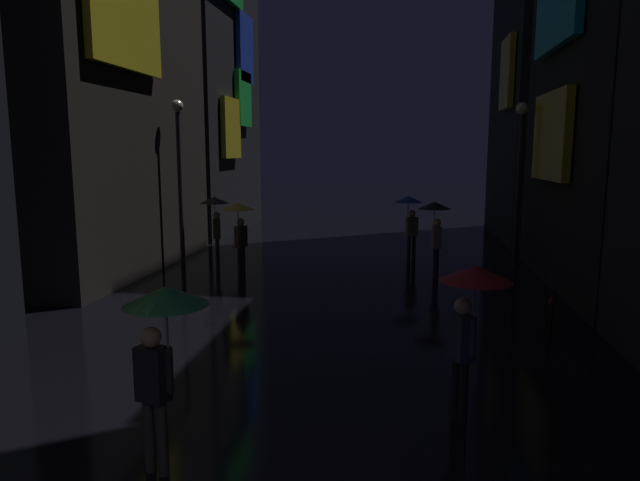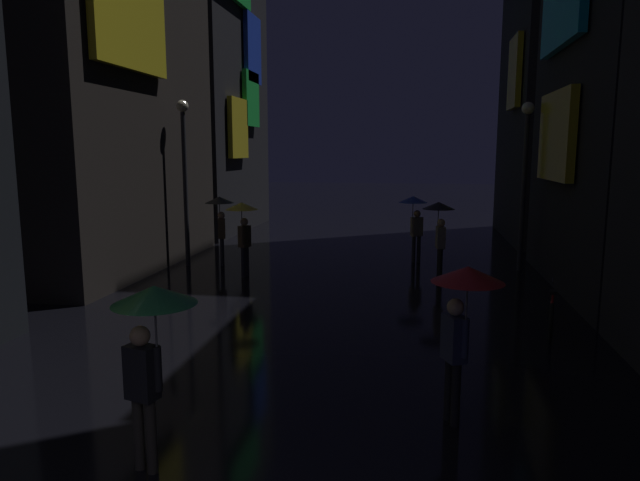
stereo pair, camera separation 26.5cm
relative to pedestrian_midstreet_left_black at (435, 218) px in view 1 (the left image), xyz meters
The scene contains 10 objects.
building_left_far 13.98m from the pedestrian_midstreet_left_black, 140.14° to the left, with size 4.25×7.60×13.21m.
pedestrian_midstreet_left_black is the anchor object (origin of this frame).
pedestrian_near_crossing_green 11.05m from the pedestrian_midstreet_left_black, 107.87° to the right, with size 0.90×0.90×2.12m.
pedestrian_far_right_red 8.88m from the pedestrian_midstreet_left_black, 90.14° to the right, with size 0.90×0.90×2.12m.
pedestrian_midstreet_centre_blue 2.12m from the pedestrian_midstreet_left_black, 109.05° to the left, with size 0.90×0.90×2.12m.
pedestrian_foreground_left_yellow 5.44m from the pedestrian_midstreet_left_black, behind, with size 0.90×0.90×2.12m.
pedestrian_foreground_right_black 6.64m from the pedestrian_midstreet_left_black, behind, with size 0.90×0.90×2.12m.
bicycle_parked_at_storefront 5.17m from the pedestrian_midstreet_left_black, 66.06° to the right, with size 0.45×1.79×0.96m.
streetlamp_right_far 3.15m from the pedestrian_midstreet_left_black, 29.65° to the left, with size 0.36×0.36×4.89m.
streetlamp_left_far 7.72m from the pedestrian_midstreet_left_black, behind, with size 0.36×0.36×5.01m.
Camera 1 is at (1.67, -2.61, 3.52)m, focal length 32.00 mm.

